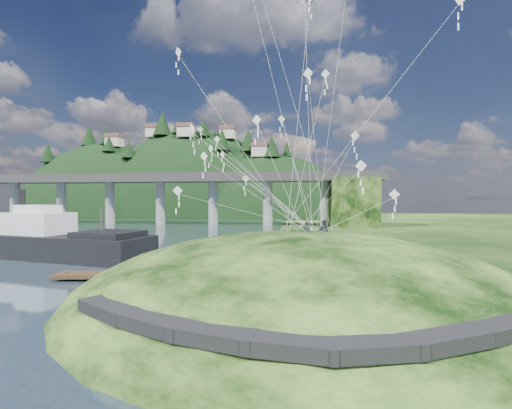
# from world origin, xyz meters

# --- Properties ---
(ground) EXTENTS (320.00, 320.00, 0.00)m
(ground) POSITION_xyz_m (0.00, 0.00, 0.00)
(ground) COLOR black
(ground) RESTS_ON ground
(grass_hill) EXTENTS (36.00, 32.00, 13.00)m
(grass_hill) POSITION_xyz_m (8.00, 2.00, -1.50)
(grass_hill) COLOR black
(grass_hill) RESTS_ON ground
(footpath) EXTENTS (22.29, 5.84, 0.83)m
(footpath) POSITION_xyz_m (7.46, -9.74, 2.08)
(footpath) COLOR black
(footpath) RESTS_ON ground
(bridge) EXTENTS (160.00, 11.00, 15.00)m
(bridge) POSITION_xyz_m (-26.46, 70.07, 9.70)
(bridge) COLOR #2D2B2B
(bridge) RESTS_ON ground
(far_ridge) EXTENTS (153.00, 70.00, 94.50)m
(far_ridge) POSITION_xyz_m (-43.58, 122.17, -7.44)
(far_ridge) COLOR black
(far_ridge) RESTS_ON ground
(work_barge) EXTENTS (25.83, 11.53, 8.74)m
(work_barge) POSITION_xyz_m (-22.95, 15.79, 2.19)
(work_barge) COLOR black
(work_barge) RESTS_ON ground
(wooden_dock) EXTENTS (14.19, 4.21, 1.00)m
(wooden_dock) POSITION_xyz_m (-7.57, 5.98, 0.44)
(wooden_dock) COLOR #322114
(wooden_dock) RESTS_ON ground
(kite_flyers) EXTENTS (2.21, 2.02, 1.82)m
(kite_flyers) POSITION_xyz_m (9.31, 3.17, 5.86)
(kite_flyers) COLOR #252931
(kite_flyers) RESTS_ON ground
(kite_swarm) EXTENTS (21.54, 17.75, 21.25)m
(kite_swarm) POSITION_xyz_m (5.73, 4.77, 15.63)
(kite_swarm) COLOR white
(kite_swarm) RESTS_ON ground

